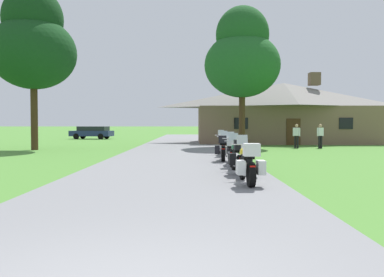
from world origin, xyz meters
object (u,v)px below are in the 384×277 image
motorcycle_white_fourth_in_row (222,148)px  tree_by_lodge_front (241,56)px  motorcycle_yellow_nearest_to_camera (246,164)px  motorcycle_green_second_in_row (236,157)px  bystander_white_shirt_beside_signpost (319,135)px  tree_left_near (31,43)px  motorcycle_silver_third_in_row (230,151)px  parked_navy_suv_far_left (90,132)px  motorcycle_yellow_farthest_in_row (221,145)px  bystander_white_shirt_near_lodge (295,135)px

motorcycle_white_fourth_in_row → tree_by_lodge_front: bearing=84.5°
motorcycle_yellow_nearest_to_camera → motorcycle_green_second_in_row: (0.01, 2.40, 0.00)m
bystander_white_shirt_beside_signpost → tree_left_near: (-19.01, -1.84, 5.90)m
motorcycle_silver_third_in_row → bystander_white_shirt_beside_signpost: size_ratio=1.25×
tree_left_near → parked_navy_suv_far_left: 19.80m
motorcycle_yellow_farthest_in_row → bystander_white_shirt_near_lodge: 9.21m
bystander_white_shirt_near_lodge → bystander_white_shirt_beside_signpost: bearing=-139.6°
motorcycle_silver_third_in_row → motorcycle_yellow_farthest_in_row: size_ratio=1.00×
motorcycle_yellow_farthest_in_row → motorcycle_green_second_in_row: bearing=-91.0°
tree_left_near → tree_by_lodge_front: 14.03m
tree_by_lodge_front → parked_navy_suv_far_left: size_ratio=2.07×
motorcycle_green_second_in_row → tree_by_lodge_front: size_ratio=0.21×
bystander_white_shirt_beside_signpost → motorcycle_white_fourth_in_row: bearing=31.4°
bystander_white_shirt_beside_signpost → tree_by_lodge_front: (-5.28, 1.04, 5.55)m
motorcycle_yellow_farthest_in_row → parked_navy_suv_far_left: size_ratio=0.43×
motorcycle_green_second_in_row → bystander_white_shirt_beside_signpost: size_ratio=1.25×
motorcycle_white_fourth_in_row → tree_by_lodge_front: 12.69m
tree_by_lodge_front → motorcycle_white_fourth_in_row: bearing=-101.2°
parked_navy_suv_far_left → motorcycle_white_fourth_in_row: bearing=-145.7°
motorcycle_yellow_farthest_in_row → bystander_white_shirt_beside_signpost: size_ratio=1.25×
parked_navy_suv_far_left → bystander_white_shirt_near_lodge: bearing=-123.4°
motorcycle_yellow_farthest_in_row → tree_by_lodge_front: bearing=75.7°
bystander_white_shirt_near_lodge → bystander_white_shirt_beside_signpost: size_ratio=1.00×
tree_by_lodge_front → motorcycle_green_second_in_row: bearing=-97.5°
motorcycle_green_second_in_row → motorcycle_white_fourth_in_row: bearing=89.0°
motorcycle_white_fourth_in_row → tree_by_lodge_front: tree_by_lodge_front is taller
bystander_white_shirt_near_lodge → tree_by_lodge_front: 6.72m
parked_navy_suv_far_left → motorcycle_yellow_nearest_to_camera: bearing=-150.2°
bystander_white_shirt_beside_signpost → bystander_white_shirt_near_lodge: bearing=-22.1°
motorcycle_yellow_nearest_to_camera → motorcycle_white_fourth_in_row: size_ratio=1.00×
motorcycle_yellow_nearest_to_camera → motorcycle_white_fourth_in_row: bearing=89.1°
motorcycle_green_second_in_row → parked_navy_suv_far_left: 34.00m
motorcycle_green_second_in_row → parked_navy_suv_far_left: (-12.64, 31.57, 0.17)m
motorcycle_white_fourth_in_row → tree_left_near: bearing=150.4°
motorcycle_white_fourth_in_row → bystander_white_shirt_beside_signpost: 12.48m
motorcycle_yellow_nearest_to_camera → bystander_white_shirt_near_lodge: bystander_white_shirt_near_lodge is taller
motorcycle_green_second_in_row → motorcycle_yellow_farthest_in_row: (0.05, 7.33, 0.01)m
motorcycle_silver_third_in_row → bystander_white_shirt_beside_signpost: 14.14m
motorcycle_green_second_in_row → motorcycle_silver_third_in_row: size_ratio=1.00×
motorcycle_green_second_in_row → parked_navy_suv_far_left: parked_navy_suv_far_left is taller
motorcycle_white_fourth_in_row → motorcycle_yellow_farthest_in_row: size_ratio=1.00×
motorcycle_yellow_farthest_in_row → parked_navy_suv_far_left: bearing=117.0°
tree_left_near → motorcycle_green_second_in_row: bearing=-47.5°
motorcycle_silver_third_in_row → tree_by_lodge_front: 14.52m
motorcycle_green_second_in_row → parked_navy_suv_far_left: bearing=109.4°
motorcycle_yellow_nearest_to_camera → bystander_white_shirt_beside_signpost: 18.51m
motorcycle_green_second_in_row → tree_left_near: tree_left_near is taller
motorcycle_silver_third_in_row → tree_left_near: size_ratio=0.20×
motorcycle_silver_third_in_row → bystander_white_shirt_near_lodge: bystander_white_shirt_near_lodge is taller
bystander_white_shirt_beside_signpost → tree_by_lodge_front: size_ratio=0.17×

